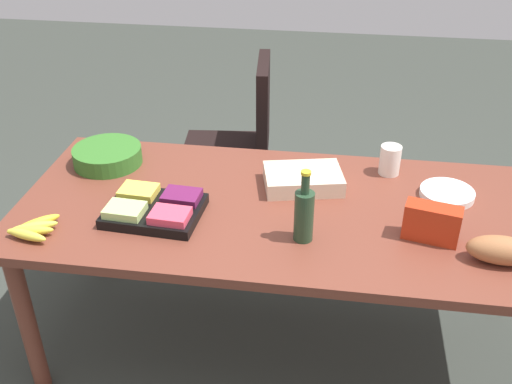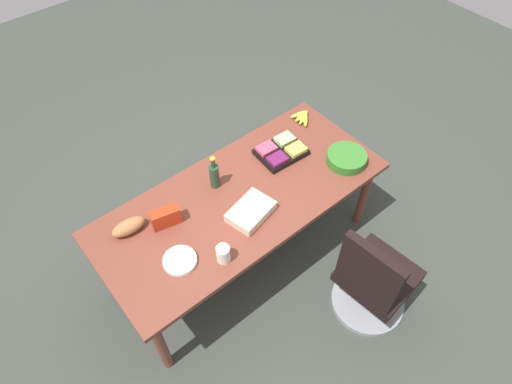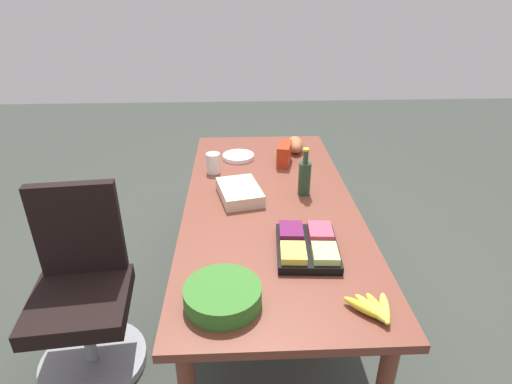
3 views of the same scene
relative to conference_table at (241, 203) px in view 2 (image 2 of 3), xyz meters
The scene contains 12 objects.
ground_plane 0.68m from the conference_table, ahead, with size 10.00×10.00×0.00m, color #373C36.
conference_table is the anchor object (origin of this frame).
office_chair 1.11m from the conference_table, 111.93° to the left, with size 0.56×0.56×0.99m.
wine_bottle 0.29m from the conference_table, 69.66° to the right, with size 0.08×0.08×0.29m.
sheet_cake 0.21m from the conference_table, 74.83° to the left, with size 0.32×0.22×0.07m, color beige.
chip_bag_red 0.57m from the conference_table, 14.44° to the right, with size 0.20×0.08×0.14m, color #B92F15.
fruit_platter 0.54m from the conference_table, 165.04° to the right, with size 0.38×0.30×0.07m.
banana_bunch 0.98m from the conference_table, 160.45° to the right, with size 0.18×0.19×0.04m.
salad_bowl 0.88m from the conference_table, 163.66° to the left, with size 0.30×0.30×0.08m, color #337027.
mayo_jar 0.55m from the conference_table, 39.61° to the left, with size 0.09×0.09×0.13m, color white.
bread_loaf 0.81m from the conference_table, 17.74° to the right, with size 0.24×0.11×0.10m, color #A1643C.
paper_plate_stack 0.67m from the conference_table, 15.27° to the left, with size 0.22×0.22×0.03m, color white.
Camera 2 is at (1.20, 1.61, 3.24)m, focal length 31.11 mm.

